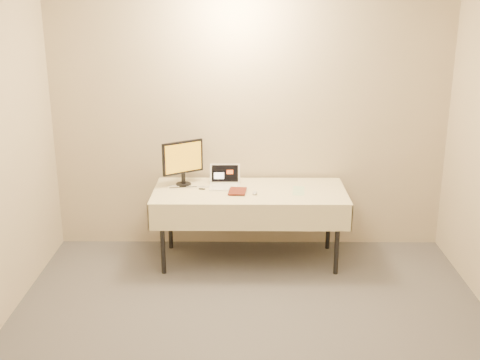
{
  "coord_description": "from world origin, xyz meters",
  "views": [
    {
      "loc": [
        -0.05,
        -3.46,
        2.59
      ],
      "look_at": [
        -0.09,
        1.99,
        0.86
      ],
      "focal_mm": 45.0,
      "sensor_mm": 36.0,
      "label": 1
    }
  ],
  "objects_px": {
    "laptop": "(225,181)",
    "monitor": "(183,160)",
    "table": "(250,196)",
    "book": "(229,181)"
  },
  "relations": [
    {
      "from": "table",
      "to": "monitor",
      "type": "xyz_separation_m",
      "value": [
        -0.66,
        0.17,
        0.32
      ]
    },
    {
      "from": "book",
      "to": "monitor",
      "type": "bearing_deg",
      "value": 158.92
    },
    {
      "from": "laptop",
      "to": "monitor",
      "type": "distance_m",
      "value": 0.46
    },
    {
      "from": "table",
      "to": "monitor",
      "type": "distance_m",
      "value": 0.75
    },
    {
      "from": "monitor",
      "to": "book",
      "type": "height_order",
      "value": "monitor"
    },
    {
      "from": "table",
      "to": "book",
      "type": "xyz_separation_m",
      "value": [
        -0.2,
        -0.06,
        0.17
      ]
    },
    {
      "from": "laptop",
      "to": "book",
      "type": "bearing_deg",
      "value": -77.14
    },
    {
      "from": "book",
      "to": "table",
      "type": "bearing_deg",
      "value": 21.78
    },
    {
      "from": "table",
      "to": "book",
      "type": "relative_size",
      "value": 8.43
    },
    {
      "from": "table",
      "to": "monitor",
      "type": "bearing_deg",
      "value": 165.77
    }
  ]
}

